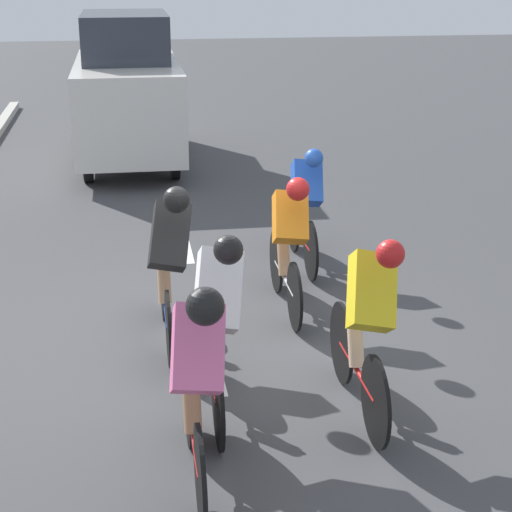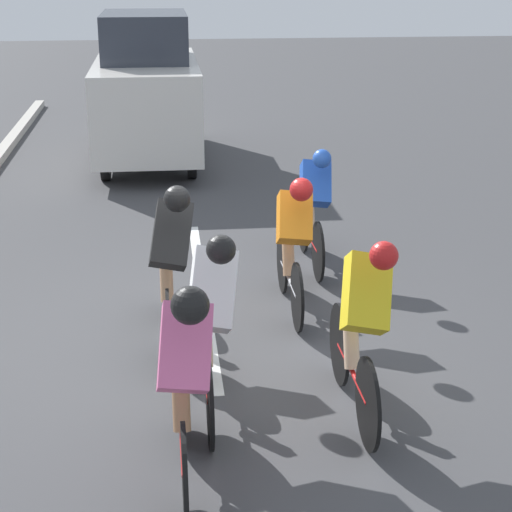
# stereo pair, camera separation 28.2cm
# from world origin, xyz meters

# --- Properties ---
(ground_plane) EXTENTS (60.00, 60.00, 0.00)m
(ground_plane) POSITION_xyz_m (0.00, 0.00, 0.00)
(ground_plane) COLOR #424244
(lane_stripe_mid) EXTENTS (0.12, 1.40, 0.01)m
(lane_stripe_mid) POSITION_xyz_m (0.00, 0.36, 0.00)
(lane_stripe_mid) COLOR white
(lane_stripe_mid) RESTS_ON ground
(lane_stripe_far) EXTENTS (0.12, 1.40, 0.01)m
(lane_stripe_far) POSITION_xyz_m (0.00, -2.84, 0.00)
(lane_stripe_far) COLOR white
(lane_stripe_far) RESTS_ON ground
(cyclist_black) EXTENTS (0.43, 1.70, 1.55)m
(cyclist_black) POSITION_xyz_m (0.33, -0.02, 0.82)
(cyclist_black) COLOR black
(cyclist_black) RESTS_ON ground
(cyclist_yellow) EXTENTS (0.43, 1.69, 1.51)m
(cyclist_yellow) POSITION_xyz_m (-1.07, 1.50, 0.78)
(cyclist_yellow) COLOR black
(cyclist_yellow) RESTS_ON ground
(cyclist_pink) EXTENTS (0.39, 1.66, 1.54)m
(cyclist_pink) POSITION_xyz_m (0.28, 2.28, 0.82)
(cyclist_pink) COLOR black
(cyclist_pink) RESTS_ON ground
(cyclist_blue) EXTENTS (0.37, 1.66, 1.43)m
(cyclist_blue) POSITION_xyz_m (-1.30, -1.86, 0.74)
(cyclist_blue) COLOR black
(cyclist_blue) RESTS_ON ground
(cyclist_white) EXTENTS (0.43, 1.71, 1.55)m
(cyclist_white) POSITION_xyz_m (0.06, 1.35, 0.81)
(cyclist_white) COLOR black
(cyclist_white) RESTS_ON ground
(cyclist_orange) EXTENTS (0.37, 1.67, 1.45)m
(cyclist_orange) POSITION_xyz_m (-0.86, -0.59, 0.76)
(cyclist_orange) COLOR black
(cyclist_orange) RESTS_ON ground
(support_car) EXTENTS (1.70, 4.09, 2.48)m
(support_car) POSITION_xyz_m (0.59, -7.48, 1.21)
(support_car) COLOR black
(support_car) RESTS_ON ground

